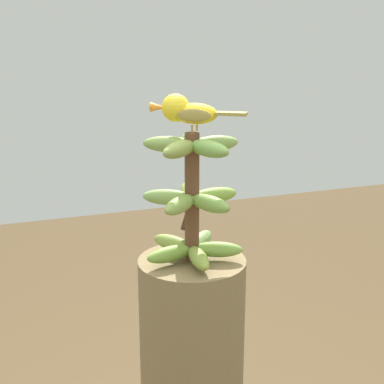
% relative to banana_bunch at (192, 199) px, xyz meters
% --- Properties ---
extents(banana_bunch, '(0.26, 0.26, 0.33)m').
position_rel_banana_bunch_xyz_m(banana_bunch, '(0.00, 0.00, 0.00)').
color(banana_bunch, brown).
rests_on(banana_bunch, banana_tree).
extents(perched_bird, '(0.21, 0.16, 0.09)m').
position_rel_banana_bunch_xyz_m(perched_bird, '(-0.00, 0.03, 0.22)').
color(perched_bird, '#C68933').
rests_on(perched_bird, banana_bunch).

